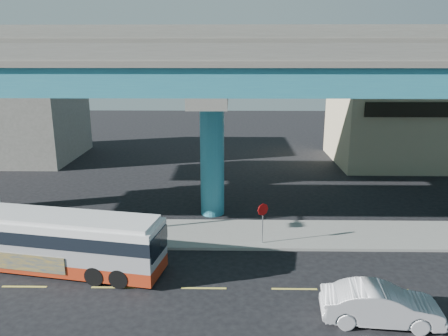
{
  "coord_description": "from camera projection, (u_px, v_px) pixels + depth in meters",
  "views": [
    {
      "loc": [
        1.18,
        -17.54,
        10.11
      ],
      "look_at": [
        0.82,
        4.0,
        4.37
      ],
      "focal_mm": 35.0,
      "sensor_mm": 36.0,
      "label": 1
    }
  ],
  "objects": [
    {
      "name": "ground",
      "position": [
        204.0,
        285.0,
        19.57
      ],
      "size": [
        120.0,
        120.0,
        0.0
      ],
      "primitive_type": "plane",
      "color": "black",
      "rests_on": "ground"
    },
    {
      "name": "sidewalk",
      "position": [
        210.0,
        234.0,
        24.86
      ],
      "size": [
        70.0,
        4.0,
        0.15
      ],
      "primitive_type": "cube",
      "color": "gray",
      "rests_on": "ground"
    },
    {
      "name": "lane_markings",
      "position": [
        204.0,
        288.0,
        19.28
      ],
      "size": [
        58.0,
        0.12,
        0.01
      ],
      "color": "#D8C64C",
      "rests_on": "ground"
    },
    {
      "name": "viaduct",
      "position": [
        212.0,
        69.0,
        26.01
      ],
      "size": [
        52.0,
        12.4,
        11.7
      ],
      "color": "teal",
      "rests_on": "ground"
    },
    {
      "name": "building_beige",
      "position": [
        412.0,
        125.0,
        40.58
      ],
      "size": [
        14.0,
        10.23,
        7.0
      ],
      "color": "tan",
      "rests_on": "ground"
    },
    {
      "name": "building_concrete",
      "position": [
        11.0,
        112.0,
        41.91
      ],
      "size": [
        12.0,
        10.0,
        9.0
      ],
      "primitive_type": "cube",
      "color": "gray",
      "rests_on": "ground"
    },
    {
      "name": "transit_bus",
      "position": [
        51.0,
        239.0,
        20.66
      ],
      "size": [
        11.06,
        4.27,
        2.78
      ],
      "rotation": [
        0.0,
        0.0,
        -0.18
      ],
      "color": "#A52D13",
      "rests_on": "ground"
    },
    {
      "name": "sedan",
      "position": [
        381.0,
        305.0,
        16.7
      ],
      "size": [
        2.47,
        4.81,
        1.48
      ],
      "primitive_type": "imported",
      "rotation": [
        0.0,
        0.0,
        1.47
      ],
      "color": "silver",
      "rests_on": "ground"
    },
    {
      "name": "stop_sign",
      "position": [
        263.0,
        215.0,
        23.11
      ],
      "size": [
        0.59,
        0.38,
        2.24
      ],
      "rotation": [
        0.0,
        0.0,
        0.16
      ],
      "color": "gray",
      "rests_on": "sidewalk"
    }
  ]
}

